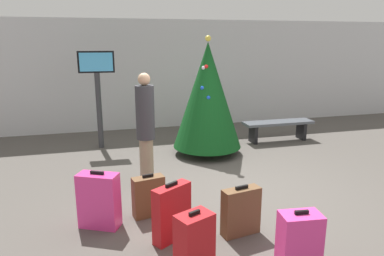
# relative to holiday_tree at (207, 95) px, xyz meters

# --- Properties ---
(ground_plane) EXTENTS (16.00, 16.00, 0.00)m
(ground_plane) POSITION_rel_holiday_tree_xyz_m (-0.22, -2.07, -1.25)
(ground_plane) COLOR #514C47
(back_wall) EXTENTS (16.00, 0.20, 2.90)m
(back_wall) POSITION_rel_holiday_tree_xyz_m (-0.22, 2.68, 0.19)
(back_wall) COLOR silver
(back_wall) RESTS_ON ground_plane
(holiday_tree) EXTENTS (1.43, 1.43, 2.46)m
(holiday_tree) POSITION_rel_holiday_tree_xyz_m (0.00, 0.00, 0.00)
(holiday_tree) COLOR #4C3319
(holiday_tree) RESTS_ON ground_plane
(flight_info_kiosk) EXTENTS (0.77, 0.13, 2.14)m
(flight_info_kiosk) POSITION_rel_holiday_tree_xyz_m (-2.18, 1.05, 0.19)
(flight_info_kiosk) COLOR #333338
(flight_info_kiosk) RESTS_ON ground_plane
(waiting_bench) EXTENTS (1.70, 0.44, 0.48)m
(waiting_bench) POSITION_rel_holiday_tree_xyz_m (1.94, 0.51, -0.89)
(waiting_bench) COLOR #4C5159
(waiting_bench) RESTS_ON ground_plane
(traveller_0) EXTENTS (0.36, 0.36, 1.87)m
(traveller_0) POSITION_rel_holiday_tree_xyz_m (-1.47, -1.37, -0.25)
(traveller_0) COLOR gray
(traveller_0) RESTS_ON ground_plane
(suitcase_0) EXTENTS (0.51, 0.26, 0.65)m
(suitcase_0) POSITION_rel_holiday_tree_xyz_m (-0.56, -3.21, -0.95)
(suitcase_0) COLOR brown
(suitcase_0) RESTS_ON ground_plane
(suitcase_1) EXTENTS (0.57, 0.44, 0.76)m
(suitcase_1) POSITION_rel_holiday_tree_xyz_m (-2.26, -2.57, -0.89)
(suitcase_1) COLOR #E5388C
(suitcase_1) RESTS_ON ground_plane
(suitcase_2) EXTENTS (0.45, 0.38, 0.68)m
(suitcase_2) POSITION_rel_holiday_tree_xyz_m (-1.31, -3.76, -0.93)
(suitcase_2) COLOR #B2191E
(suitcase_2) RESTS_ON ground_plane
(suitcase_3) EXTENTS (0.52, 0.40, 0.74)m
(suitcase_3) POSITION_rel_holiday_tree_xyz_m (-1.41, -3.11, -0.90)
(suitcase_3) COLOR #B2191E
(suitcase_3) RESTS_ON ground_plane
(suitcase_4) EXTENTS (0.46, 0.26, 0.61)m
(suitcase_4) POSITION_rel_holiday_tree_xyz_m (-1.60, -2.44, -0.97)
(suitcase_4) COLOR brown
(suitcase_4) RESTS_ON ground_plane
(suitcase_5) EXTENTS (0.45, 0.31, 0.69)m
(suitcase_5) POSITION_rel_holiday_tree_xyz_m (-0.25, -4.04, -0.93)
(suitcase_5) COLOR #E5388C
(suitcase_5) RESTS_ON ground_plane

